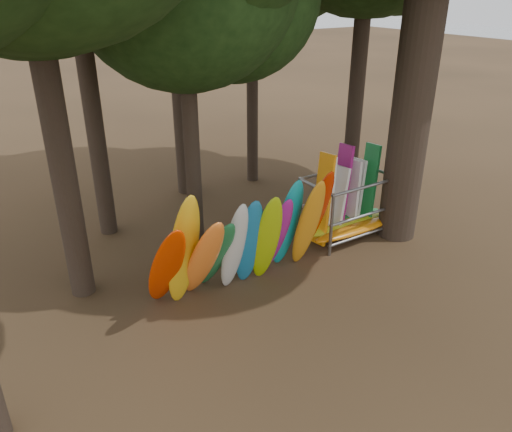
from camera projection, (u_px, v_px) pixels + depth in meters
ground at (299, 281)px, 13.10m from camera, size 120.00×120.00×0.00m
kayak_row at (245, 242)px, 12.27m from camera, size 5.20×1.99×3.27m
storage_rack at (346, 208)px, 15.15m from camera, size 3.20×1.54×2.80m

